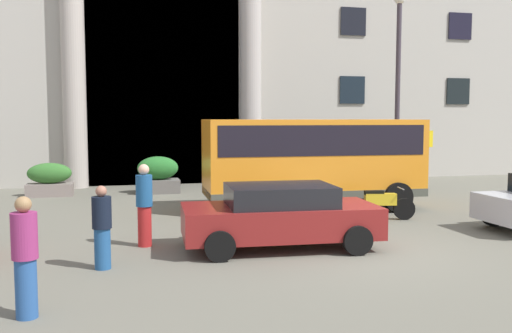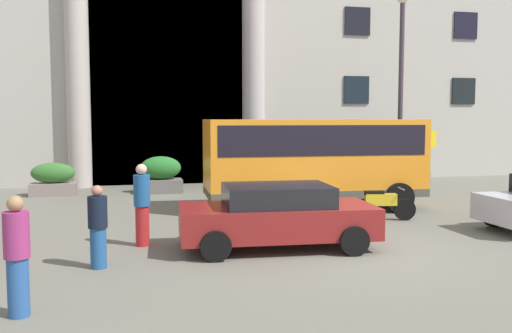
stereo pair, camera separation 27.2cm
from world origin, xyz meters
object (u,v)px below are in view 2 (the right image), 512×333
(pedestrian_woman_dark_dress, at_px, (98,227))
(pedestrian_man_crossing, at_px, (17,256))
(orange_minibus, at_px, (314,156))
(bus_stop_sign, at_px, (430,155))
(hedge_planter_far_east, at_px, (296,171))
(hedge_planter_entrance_right, at_px, (161,175))
(pedestrian_woman_with_bag, at_px, (142,204))
(hedge_planter_entrance_left, at_px, (53,180))
(hedge_planter_far_west, at_px, (408,166))
(parked_coupe_end, at_px, (277,215))
(scooter_by_planter, at_px, (379,204))
(lamppost_plaza_centre, at_px, (401,78))

(pedestrian_woman_dark_dress, bearing_deg, pedestrian_man_crossing, -13.13)
(orange_minibus, height_order, bus_stop_sign, orange_minibus)
(hedge_planter_far_east, height_order, hedge_planter_entrance_right, hedge_planter_far_east)
(hedge_planter_entrance_right, bearing_deg, pedestrian_woman_with_bag, -95.72)
(bus_stop_sign, height_order, pedestrian_woman_with_bag, bus_stop_sign)
(hedge_planter_entrance_left, bearing_deg, pedestrian_woman_dark_dress, -78.57)
(hedge_planter_far_east, height_order, hedge_planter_far_west, hedge_planter_far_west)
(hedge_planter_entrance_left, distance_m, hedge_planter_far_west, 14.07)
(orange_minibus, relative_size, parked_coupe_end, 1.56)
(scooter_by_planter, bearing_deg, hedge_planter_far_east, 102.00)
(scooter_by_planter, distance_m, pedestrian_woman_dark_dress, 8.00)
(hedge_planter_far_west, bearing_deg, orange_minibus, -139.59)
(hedge_planter_entrance_left, height_order, pedestrian_woman_dark_dress, pedestrian_woman_dark_dress)
(orange_minibus, height_order, hedge_planter_entrance_right, orange_minibus)
(pedestrian_woman_dark_dress, bearing_deg, hedge_planter_far_west, 140.37)
(hedge_planter_far_east, relative_size, hedge_planter_entrance_left, 1.21)
(hedge_planter_entrance_left, distance_m, parked_coupe_end, 11.28)
(hedge_planter_far_east, bearing_deg, hedge_planter_far_west, -3.26)
(hedge_planter_far_west, height_order, pedestrian_man_crossing, pedestrian_man_crossing)
(hedge_planter_entrance_left, height_order, hedge_planter_entrance_right, hedge_planter_entrance_right)
(hedge_planter_far_west, relative_size, pedestrian_woman_with_bag, 0.94)
(hedge_planter_entrance_right, distance_m, pedestrian_woman_with_bag, 8.80)
(orange_minibus, relative_size, scooter_by_planter, 3.45)
(bus_stop_sign, xyz_separation_m, pedestrian_man_crossing, (-12.19, -9.96, -0.59))
(hedge_planter_entrance_left, height_order, lamppost_plaza_centre, lamppost_plaza_centre)
(orange_minibus, relative_size, pedestrian_man_crossing, 3.84)
(pedestrian_man_crossing, bearing_deg, hedge_planter_entrance_left, 85.48)
(parked_coupe_end, distance_m, pedestrian_woman_dark_dress, 3.79)
(bus_stop_sign, relative_size, hedge_planter_entrance_right, 1.49)
(hedge_planter_entrance_right, height_order, pedestrian_woman_with_bag, pedestrian_woman_with_bag)
(hedge_planter_far_east, xyz_separation_m, parked_coupe_end, (-3.46, -9.99, 0.03))
(hedge_planter_entrance_right, height_order, pedestrian_man_crossing, pedestrian_man_crossing)
(pedestrian_man_crossing, bearing_deg, parked_coupe_end, 25.07)
(parked_coupe_end, relative_size, lamppost_plaza_centre, 0.59)
(orange_minibus, xyz_separation_m, pedestrian_woman_with_bag, (-5.28, -3.90, -0.73))
(scooter_by_planter, height_order, lamppost_plaza_centre, lamppost_plaza_centre)
(hedge_planter_far_east, relative_size, hedge_planter_entrance_right, 1.22)
(hedge_planter_entrance_left, bearing_deg, hedge_planter_far_west, 0.19)
(parked_coupe_end, xyz_separation_m, lamppost_plaza_centre, (6.60, 7.29, 3.55))
(bus_stop_sign, bearing_deg, pedestrian_man_crossing, -140.76)
(lamppost_plaza_centre, bearing_deg, bus_stop_sign, -31.42)
(hedge_planter_far_west, height_order, lamppost_plaza_centre, lamppost_plaza_centre)
(parked_coupe_end, distance_m, pedestrian_woman_with_bag, 2.98)
(bus_stop_sign, relative_size, hedge_planter_entrance_left, 1.47)
(hedge_planter_far_west, relative_size, pedestrian_man_crossing, 0.98)
(hedge_planter_entrance_left, distance_m, pedestrian_man_crossing, 12.95)
(lamppost_plaza_centre, bearing_deg, orange_minibus, -148.79)
(scooter_by_planter, height_order, pedestrian_woman_dark_dress, pedestrian_woman_dark_dress)
(pedestrian_woman_dark_dress, bearing_deg, orange_minibus, 141.31)
(pedestrian_man_crossing, distance_m, pedestrian_woman_dark_dress, 2.59)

